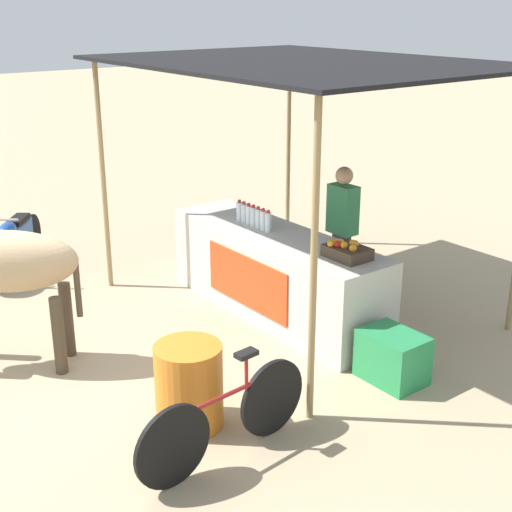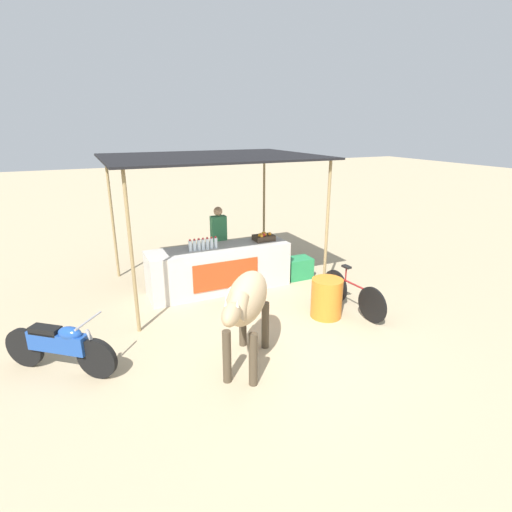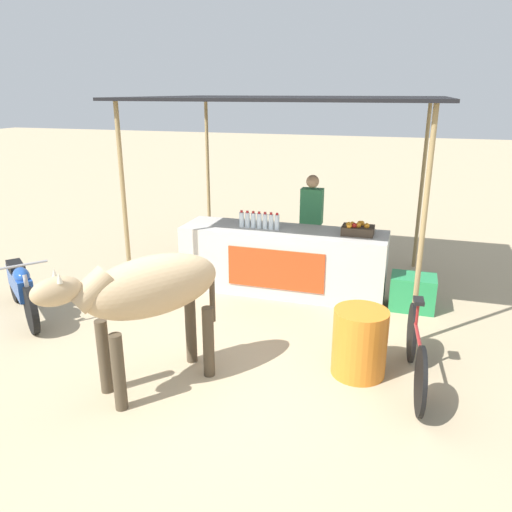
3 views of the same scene
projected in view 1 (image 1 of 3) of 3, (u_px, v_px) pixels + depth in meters
name	position (u px, v px, depth m)	size (l,w,h in m)	color
ground_plane	(100.00, 368.00, 6.96)	(60.00, 60.00, 0.00)	tan
stall_counter	(275.00, 273.00, 8.05)	(3.00, 0.82, 0.96)	beige
stall_awning	(300.00, 71.00, 7.47)	(4.20, 3.20, 2.80)	black
water_bottle_row	(253.00, 216.00, 8.08)	(0.61, 0.07, 0.25)	silver
fruit_crate	(346.00, 251.00, 7.09)	(0.44, 0.32, 0.18)	#3F3326
vendor_behind_counter	(342.00, 235.00, 8.15)	(0.34, 0.22, 1.65)	#383842
cooler_box	(393.00, 357.00, 6.67)	(0.60, 0.44, 0.48)	#268C4C
water_barrel	(189.00, 386.00, 5.92)	(0.57, 0.57, 0.73)	orange
motorcycle_parked	(15.00, 241.00, 9.28)	(1.45, 1.19, 0.90)	black
bicycle_leaning	(226.00, 418.00, 5.49)	(0.19, 1.66, 0.85)	black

